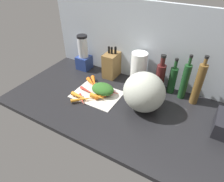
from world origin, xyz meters
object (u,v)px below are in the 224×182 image
carrot_5 (88,91)px  knife_block (112,65)px  carrot_0 (83,99)px  carrot_10 (98,97)px  carrot_3 (82,99)px  bottle_0 (160,77)px  cutting_board (97,94)px  bottle_1 (172,80)px  carrot_2 (104,96)px  bottle_3 (198,84)px  carrot_8 (111,91)px  carrot_1 (91,82)px  carrot_7 (94,82)px  carrot_6 (80,97)px  carrot_11 (103,94)px  paper_towel_roll (139,69)px  carrot_4 (110,91)px  winter_squash (144,92)px  blender_appliance (84,55)px  carrot_9 (103,94)px  bottle_2 (185,81)px

carrot_5 → knife_block: bearing=85.0°
carrot_0 → carrot_10: 10.21cm
carrot_3 → bottle_0: (41.91, 40.08, 9.93)cm
cutting_board → bottle_1: bottle_1 is taller
carrot_0 → carrot_2: carrot_2 is taller
carrot_3 → bottle_3: bearing=29.1°
carrot_0 → carrot_8: (12.15, 17.24, 0.05)cm
carrot_1 → carrot_7: same height
carrot_1 → carrot_2: bearing=-29.1°
bottle_1 → carrot_6: bearing=-142.3°
carrot_5 → carrot_11: (11.57, 2.59, 0.03)cm
carrot_11 → paper_towel_roll: paper_towel_roll is taller
carrot_4 → bottle_3: bearing=19.6°
carrot_5 → carrot_8: 16.67cm
carrot_1 → paper_towel_roll: paper_towel_roll is taller
winter_squash → blender_appliance: blender_appliance is taller
carrot_5 → carrot_8: carrot_8 is taller
carrot_0 → carrot_10: size_ratio=1.56×
carrot_9 → carrot_10: bearing=-103.9°
carrot_0 → carrot_3: bearing=-150.5°
carrot_4 → winter_squash: size_ratio=0.42×
carrot_7 → knife_block: 20.94cm
knife_block → blender_appliance: (-27.36, -1.33, 2.79)cm
carrot_0 → carrot_7: (-5.43, 21.57, 0.45)cm
bottle_2 → bottle_3: 9.13cm
carrot_1 → blender_appliance: 30.00cm
carrot_10 → cutting_board: bearing=130.0°
carrot_0 → winter_squash: (38.63, 14.15, 11.18)cm
carrot_5 → bottle_0: bearing=34.5°
knife_block → bottle_0: 41.04cm
carrot_2 → carrot_7: size_ratio=0.98×
carrot_11 → knife_block: size_ratio=0.57×
paper_towel_roll → bottle_0: size_ratio=0.91×
carrot_0 → carrot_10: carrot_10 is taller
carrot_5 → carrot_7: carrot_7 is taller
carrot_7 → winter_squash: bearing=-9.6°
carrot_5 → winter_squash: (41.28, 4.58, 11.33)cm
carrot_6 → carrot_3: bearing=-30.7°
carrot_9 → winter_squash: 31.80cm
carrot_10 → paper_towel_roll: paper_towel_roll is taller
carrot_2 → carrot_10: carrot_10 is taller
winter_squash → cutting_board: bearing=-175.1°
carrot_3 → blender_appliance: 48.75cm
winter_squash → bottle_1: 29.74cm
carrot_1 → cutting_board: bearing=-38.5°
carrot_10 → winter_squash: size_ratio=0.41×
winter_squash → bottle_0: (2.40, 25.44, -1.41)cm
carrot_5 → carrot_11: size_ratio=1.06×
carrot_4 → carrot_9: size_ratio=1.04×
carrot_4 → carrot_10: (-3.54, -10.71, 0.25)cm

